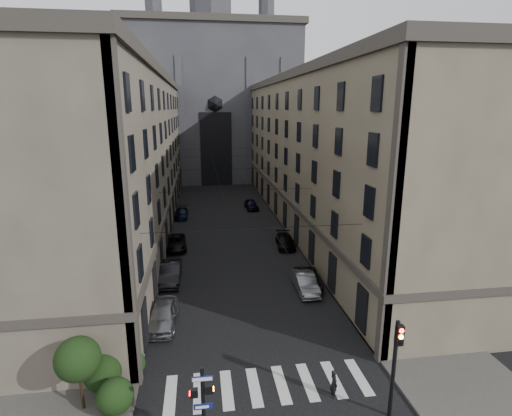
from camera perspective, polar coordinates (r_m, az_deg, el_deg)
name	(u,v)px	position (r m, az deg, el deg)	size (l,w,h in m)	color
sidewalk_left	(144,228)	(52.22, -15.71, -2.80)	(7.00, 80.00, 0.15)	#383533
sidewalk_right	(306,222)	(53.53, 7.16, -1.96)	(7.00, 80.00, 0.15)	#383533
zebra_crossing	(268,385)	(23.99, 1.69, -24.01)	(11.00, 3.20, 0.01)	beige
building_left	(113,155)	(50.90, -19.71, 7.15)	(13.60, 60.60, 18.85)	#524A3E
building_right	(330,152)	(52.61, 10.59, 7.93)	(13.60, 60.60, 18.85)	brown
gothic_tower	(213,93)	(88.64, -6.21, 15.99)	(35.00, 23.00, 58.00)	#2D2D33
pedestrian_signal_left	(203,401)	(19.59, -7.61, -25.67)	(1.02, 0.38, 4.00)	black
traffic_light_right	(396,358)	(21.27, 19.31, -19.58)	(0.34, 0.50, 5.20)	black
shrub_cluster	(99,371)	(23.33, -21.50, -20.89)	(3.90, 4.40, 3.90)	black
tram_wires	(226,170)	(49.89, -4.24, 5.37)	(14.00, 60.00, 0.43)	black
car_left_near	(163,315)	(29.46, -13.19, -14.65)	(1.93, 4.79, 1.63)	slate
car_left_midnear	(170,272)	(36.14, -12.14, -8.98)	(1.75, 5.02, 1.66)	black
car_left_midfar	(175,243)	(44.01, -11.49, -4.86)	(2.35, 5.09, 1.42)	black
car_left_far	(181,213)	(56.08, -10.63, -0.75)	(1.79, 4.41, 1.28)	black
car_right_near	(305,283)	(33.86, 7.05, -10.55)	(1.56, 4.49, 1.48)	slate
car_right_midnear	(308,279)	(34.79, 7.40, -10.04)	(2.12, 4.59, 1.28)	black
car_right_midfar	(285,241)	(43.80, 4.19, -4.76)	(1.84, 4.53, 1.31)	black
car_right_far	(251,204)	(59.84, -0.68, 0.51)	(1.70, 4.22, 1.44)	black
pedestrian	(334,383)	(23.21, 11.06, -23.37)	(0.57, 0.38, 1.57)	black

